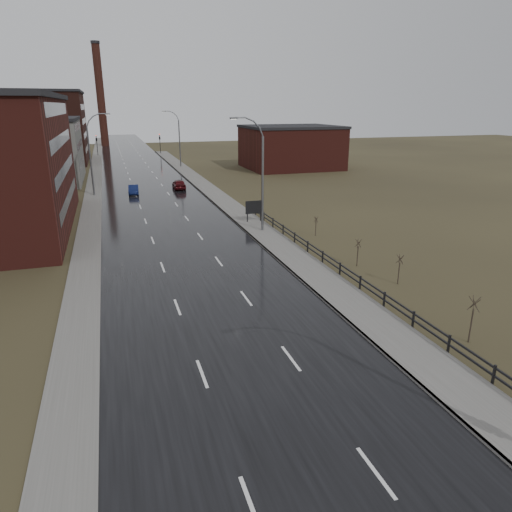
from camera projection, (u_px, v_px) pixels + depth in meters
road at (152, 195)px, 66.03m from camera, size 14.00×300.00×0.06m
sidewalk_right at (264, 233)px, 45.89m from camera, size 3.20×180.00×0.18m
curb_right at (249, 235)px, 45.45m from camera, size 0.16×180.00×0.18m
sidewalk_left at (93, 198)px, 63.65m from camera, size 2.40×260.00×0.12m
warehouse_mid at (29, 150)px, 75.46m from camera, size 16.32×20.40×10.50m
warehouse_far at (22, 127)px, 100.36m from camera, size 26.52×24.48×15.50m
building_right at (291, 147)px, 93.36m from camera, size 18.36×16.32×8.50m
smokestack at (100, 95)px, 140.82m from camera, size 2.70×2.70×30.70m
streetlight_right_mid at (260, 175)px, 44.96m from camera, size 3.36×0.28×11.35m
streetlight_left at (92, 154)px, 63.79m from camera, size 3.36×0.28×11.35m
streetlight_right_far at (178, 139)px, 93.79m from camera, size 3.36×0.28×11.35m
guardrail at (365, 285)px, 31.09m from camera, size 0.10×53.05×1.10m
shrub_c at (472, 318)px, 24.53m from camera, size 0.64×0.67×2.70m
shrub_d at (399, 269)px, 32.72m from camera, size 0.53×0.56×2.24m
shrub_e at (358, 252)px, 36.49m from camera, size 0.53×0.56×2.25m
shrub_f at (316, 226)px, 45.10m from camera, size 0.47×0.49×1.96m
billboard at (254, 208)px, 49.87m from camera, size 1.98×0.17×2.48m
traffic_light_left at (96, 137)px, 116.54m from camera, size 0.58×2.73×5.30m
traffic_light_right at (160, 136)px, 121.17m from camera, size 0.58×2.73×5.30m
car_near at (134, 190)px, 66.24m from camera, size 1.65×4.07×1.31m
car_far at (179, 185)px, 70.20m from camera, size 1.91×4.50×1.52m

